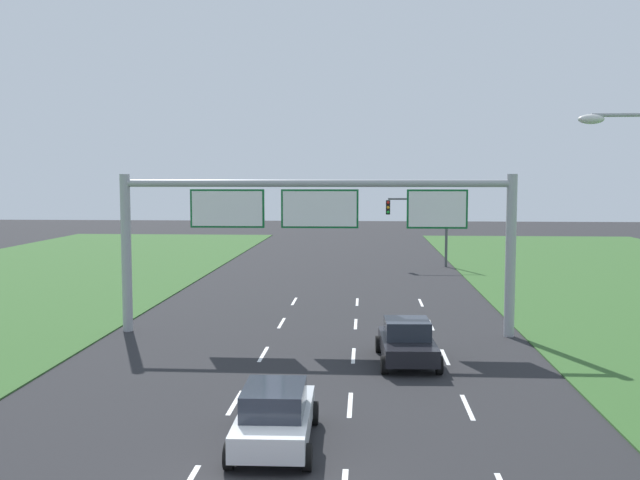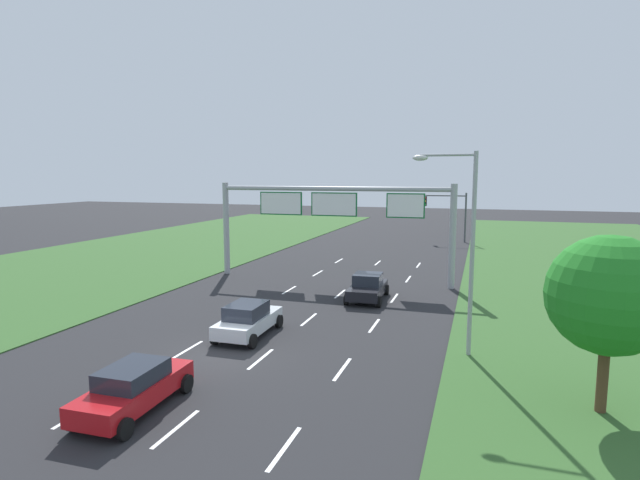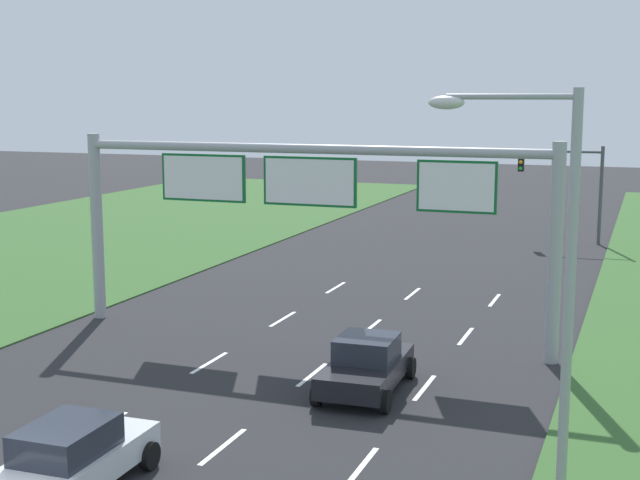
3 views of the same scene
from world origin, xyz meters
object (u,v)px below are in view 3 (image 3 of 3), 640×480
car_near_red (71,458)px  traffic_light_mast (566,176)px  sign_gantry (306,197)px  street_lamp (547,290)px  car_mid_lane (366,365)px

car_near_red → traffic_light_mast: size_ratio=0.77×
car_near_red → traffic_light_mast: traffic_light_mast is taller
traffic_light_mast → sign_gantry: bearing=-104.7°
sign_gantry → street_lamp: size_ratio=2.03×
car_mid_lane → traffic_light_mast: traffic_light_mast is taller
sign_gantry → car_near_red: bearing=-90.6°
car_mid_lane → street_lamp: (5.77, -8.08, 4.30)m
car_near_red → sign_gantry: sign_gantry is taller
traffic_light_mast → street_lamp: (3.03, -37.19, 1.21)m
car_mid_lane → sign_gantry: (-3.69, 4.69, 4.17)m
car_near_red → traffic_light_mast: (6.57, 37.66, 3.07)m
street_lamp → sign_gantry: bearing=126.5°
traffic_light_mast → car_near_red: bearing=-99.9°
car_near_red → street_lamp: (9.60, 0.47, 4.28)m
traffic_light_mast → street_lamp: bearing=-85.3°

